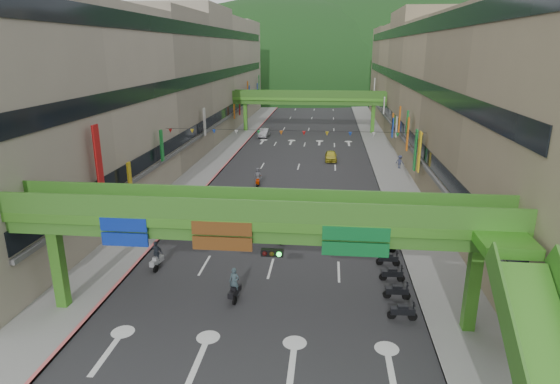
{
  "coord_description": "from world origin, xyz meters",
  "views": [
    {
      "loc": [
        3.55,
        -15.95,
        14.03
      ],
      "look_at": [
        0.0,
        18.0,
        3.5
      ],
      "focal_mm": 30.0,
      "sensor_mm": 36.0,
      "label": 1
    }
  ],
  "objects_px": {
    "scooter_rider_mid": "(282,230)",
    "pedestrian_red": "(406,225)",
    "car_yellow": "(331,156)",
    "scooter_rider_near": "(234,285)",
    "car_silver": "(264,133)",
    "overpass_near": "(272,234)"
  },
  "relations": [
    {
      "from": "car_silver",
      "to": "scooter_rider_near",
      "type": "bearing_deg",
      "value": -82.63
    },
    {
      "from": "overpass_near",
      "to": "pedestrian_red",
      "type": "height_order",
      "value": "overpass_near"
    },
    {
      "from": "scooter_rider_mid",
      "to": "car_silver",
      "type": "bearing_deg",
      "value": 99.66
    },
    {
      "from": "car_yellow",
      "to": "pedestrian_red",
      "type": "xyz_separation_m",
      "value": [
        5.84,
        -24.76,
        0.2
      ]
    },
    {
      "from": "scooter_rider_near",
      "to": "car_yellow",
      "type": "relative_size",
      "value": 0.54
    },
    {
      "from": "scooter_rider_near",
      "to": "scooter_rider_mid",
      "type": "height_order",
      "value": "scooter_rider_near"
    },
    {
      "from": "overpass_near",
      "to": "scooter_rider_near",
      "type": "bearing_deg",
      "value": 136.01
    },
    {
      "from": "scooter_rider_mid",
      "to": "pedestrian_red",
      "type": "distance_m",
      "value": 9.76
    },
    {
      "from": "scooter_rider_mid",
      "to": "car_yellow",
      "type": "xyz_separation_m",
      "value": [
        3.63,
        27.13,
        -0.29
      ]
    },
    {
      "from": "scooter_rider_near",
      "to": "scooter_rider_mid",
      "type": "xyz_separation_m",
      "value": [
        1.91,
        8.76,
        0.0
      ]
    },
    {
      "from": "car_silver",
      "to": "pedestrian_red",
      "type": "xyz_separation_m",
      "value": [
        16.8,
        -40.68,
        0.15
      ]
    },
    {
      "from": "overpass_near",
      "to": "car_yellow",
      "type": "bearing_deg",
      "value": 85.49
    },
    {
      "from": "scooter_rider_mid",
      "to": "car_yellow",
      "type": "height_order",
      "value": "scooter_rider_mid"
    },
    {
      "from": "overpass_near",
      "to": "car_yellow",
      "type": "distance_m",
      "value": 38.7
    },
    {
      "from": "overpass_near",
      "to": "scooter_rider_near",
      "type": "height_order",
      "value": "overpass_near"
    },
    {
      "from": "scooter_rider_near",
      "to": "car_yellow",
      "type": "xyz_separation_m",
      "value": [
        5.54,
        35.88,
        -0.29
      ]
    },
    {
      "from": "car_yellow",
      "to": "pedestrian_red",
      "type": "height_order",
      "value": "pedestrian_red"
    },
    {
      "from": "overpass_near",
      "to": "scooter_rider_near",
      "type": "xyz_separation_m",
      "value": [
        -2.51,
        2.43,
        -4.28
      ]
    },
    {
      "from": "scooter_rider_near",
      "to": "car_silver",
      "type": "bearing_deg",
      "value": 95.97
    },
    {
      "from": "scooter_rider_mid",
      "to": "pedestrian_red",
      "type": "height_order",
      "value": "scooter_rider_mid"
    },
    {
      "from": "overpass_near",
      "to": "car_silver",
      "type": "bearing_deg",
      "value": 98.32
    },
    {
      "from": "car_yellow",
      "to": "pedestrian_red",
      "type": "relative_size",
      "value": 2.23
    }
  ]
}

